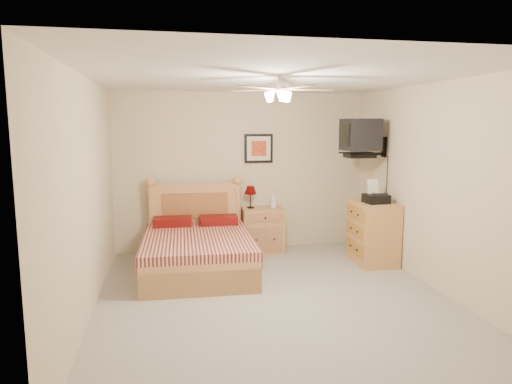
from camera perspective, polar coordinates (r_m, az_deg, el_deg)
floor at (r=5.43m, az=2.25°, el=-13.12°), size 4.50×4.50×0.00m
ceiling at (r=5.08m, az=2.42°, el=14.13°), size 4.00×4.50×0.04m
wall_back at (r=7.30m, az=-1.79°, el=2.55°), size 4.00×0.04×2.50m
wall_front at (r=3.01m, az=12.42°, el=-6.06°), size 4.00×0.04×2.50m
wall_left at (r=5.04m, az=-20.39°, el=-0.60°), size 0.04×4.50×2.50m
wall_right at (r=5.90m, az=21.58°, el=0.58°), size 0.04×4.50×2.50m
bed at (r=6.20m, az=-7.32°, el=-4.57°), size 1.49×1.92×1.22m
nightstand at (r=7.26m, az=0.84°, el=-4.71°), size 0.66×0.51×0.69m
table_lamp at (r=7.17m, az=-0.69°, el=-0.63°), size 0.22×0.22×0.35m
lotion_bottle at (r=7.19m, az=2.19°, el=-0.94°), size 0.10×0.11×0.27m
framed_picture at (r=7.30m, az=0.32°, el=5.47°), size 0.46×0.04×0.46m
dresser at (r=6.84m, az=14.39°, el=-4.90°), size 0.56×0.78×0.90m
fax_machine at (r=6.62m, az=14.81°, el=0.05°), size 0.33×0.35×0.33m
magazine_lower at (r=6.98m, az=13.69°, el=-0.74°), size 0.25×0.31×0.03m
magazine_upper at (r=6.98m, az=13.93°, el=-0.55°), size 0.22×0.27×0.02m
wall_tv at (r=6.91m, az=14.04°, el=6.63°), size 0.56×0.46×0.58m
ceiling_fan at (r=4.87m, az=2.97°, el=12.72°), size 1.14×1.14×0.28m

